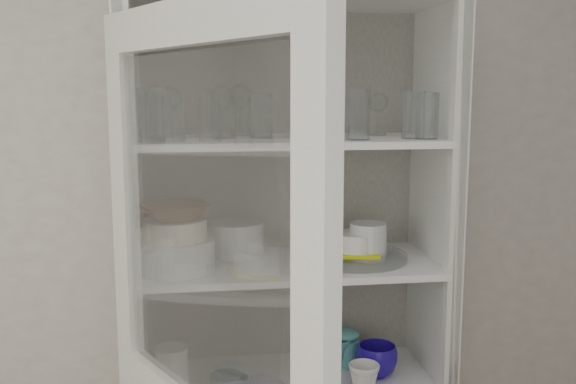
# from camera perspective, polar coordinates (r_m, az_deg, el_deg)

# --- Properties ---
(wall_back) EXTENTS (3.60, 0.02, 2.60)m
(wall_back) POSITION_cam_1_polar(r_m,az_deg,el_deg) (2.29, -5.76, -3.86)
(wall_back) COLOR #B7B0A4
(wall_back) RESTS_ON ground
(pantry_cabinet) EXTENTS (1.00, 0.45, 2.10)m
(pantry_cabinet) POSITION_cam_1_polar(r_m,az_deg,el_deg) (2.26, -0.22, -13.58)
(pantry_cabinet) COLOR #B6B6AF
(pantry_cabinet) RESTS_ON floor
(tumbler_0) EXTENTS (0.10, 0.10, 0.15)m
(tumbler_0) POSITION_cam_1_polar(r_m,az_deg,el_deg) (1.86, -12.04, 6.70)
(tumbler_0) COLOR silver
(tumbler_0) RESTS_ON shelf_glass
(tumbler_1) EXTENTS (0.07, 0.07, 0.13)m
(tumbler_1) POSITION_cam_1_polar(r_m,az_deg,el_deg) (1.87, -10.15, 6.42)
(tumbler_1) COLOR silver
(tumbler_1) RESTS_ON shelf_glass
(tumbler_2) EXTENTS (0.09, 0.09, 0.14)m
(tumbler_2) POSITION_cam_1_polar(r_m,az_deg,el_deg) (1.85, -6.97, 6.52)
(tumbler_2) COLOR silver
(tumbler_2) RESTS_ON shelf_glass
(tumbler_3) EXTENTS (0.07, 0.07, 0.12)m
(tumbler_3) POSITION_cam_1_polar(r_m,az_deg,el_deg) (1.90, 4.05, 6.47)
(tumbler_3) COLOR silver
(tumbler_3) RESTS_ON shelf_glass
(tumbler_4) EXTENTS (0.09, 0.09, 0.15)m
(tumbler_4) POSITION_cam_1_polar(r_m,az_deg,el_deg) (1.93, 6.24, 6.86)
(tumbler_4) COLOR silver
(tumbler_4) RESTS_ON shelf_glass
(tumbler_5) EXTENTS (0.09, 0.09, 0.14)m
(tumbler_5) POSITION_cam_1_polar(r_m,az_deg,el_deg) (2.01, 11.12, 6.73)
(tumbler_5) COLOR silver
(tumbler_5) RESTS_ON shelf_glass
(tumbler_6) EXTENTS (0.07, 0.07, 0.14)m
(tumbler_6) POSITION_cam_1_polar(r_m,az_deg,el_deg) (2.00, 12.27, 6.64)
(tumbler_6) COLOR silver
(tumbler_6) RESTS_ON shelf_glass
(tumbler_7) EXTENTS (0.09, 0.09, 0.15)m
(tumbler_7) POSITION_cam_1_polar(r_m,az_deg,el_deg) (2.01, -11.75, 6.78)
(tumbler_7) COLOR silver
(tumbler_7) RESTS_ON shelf_glass
(tumbler_8) EXTENTS (0.10, 0.10, 0.15)m
(tumbler_8) POSITION_cam_1_polar(r_m,az_deg,el_deg) (1.99, -5.84, 6.91)
(tumbler_8) COLOR silver
(tumbler_8) RESTS_ON shelf_glass
(tumbler_9) EXTENTS (0.09, 0.09, 0.14)m
(tumbler_9) POSITION_cam_1_polar(r_m,az_deg,el_deg) (2.00, -2.38, 6.77)
(tumbler_9) COLOR silver
(tumbler_9) RESTS_ON shelf_glass
(goblet_0) EXTENTS (0.08, 0.08, 0.17)m
(goblet_0) POSITION_cam_1_polar(r_m,az_deg,el_deg) (2.12, -10.41, 7.26)
(goblet_0) COLOR silver
(goblet_0) RESTS_ON shelf_glass
(goblet_1) EXTENTS (0.08, 0.08, 0.18)m
(goblet_1) POSITION_cam_1_polar(r_m,az_deg,el_deg) (2.13, -4.24, 7.51)
(goblet_1) COLOR silver
(goblet_1) RESTS_ON shelf_glass
(goblet_2) EXTENTS (0.08, 0.08, 0.18)m
(goblet_2) POSITION_cam_1_polar(r_m,az_deg,el_deg) (2.13, 3.62, 7.48)
(goblet_2) COLOR silver
(goblet_2) RESTS_ON shelf_glass
(goblet_3) EXTENTS (0.07, 0.07, 0.15)m
(goblet_3) POSITION_cam_1_polar(r_m,az_deg,el_deg) (2.16, 8.01, 7.08)
(goblet_3) COLOR silver
(goblet_3) RESTS_ON shelf_glass
(plate_stack_front) EXTENTS (0.24, 0.24, 0.10)m
(plate_stack_front) POSITION_cam_1_polar(r_m,az_deg,el_deg) (2.01, -9.97, -5.47)
(plate_stack_front) COLOR white
(plate_stack_front) RESTS_ON shelf_plates
(plate_stack_back) EXTENTS (0.20, 0.20, 0.11)m
(plate_stack_back) POSITION_cam_1_polar(r_m,az_deg,el_deg) (2.17, -4.75, -4.10)
(plate_stack_back) COLOR white
(plate_stack_back) RESTS_ON shelf_plates
(cream_bowl) EXTENTS (0.26, 0.26, 0.06)m
(cream_bowl) POSITION_cam_1_polar(r_m,az_deg,el_deg) (1.99, -10.03, -3.26)
(cream_bowl) COLOR silver
(cream_bowl) RESTS_ON plate_stack_front
(terracotta_bowl) EXTENTS (0.25, 0.25, 0.05)m
(terracotta_bowl) POSITION_cam_1_polar(r_m,az_deg,el_deg) (1.98, -10.08, -1.68)
(terracotta_bowl) COLOR brown
(terracotta_bowl) RESTS_ON cream_bowl
(glass_platter) EXTENTS (0.41, 0.41, 0.02)m
(glass_platter) POSITION_cam_1_polar(r_m,az_deg,el_deg) (2.12, 5.94, -5.71)
(glass_platter) COLOR silver
(glass_platter) RESTS_ON shelf_plates
(yellow_trivet) EXTENTS (0.17, 0.17, 0.01)m
(yellow_trivet) POSITION_cam_1_polar(r_m,az_deg,el_deg) (2.11, 5.95, -5.32)
(yellow_trivet) COLOR yellow
(yellow_trivet) RESTS_ON glass_platter
(white_ramekin) EXTENTS (0.16, 0.16, 0.06)m
(white_ramekin) POSITION_cam_1_polar(r_m,az_deg,el_deg) (2.11, 5.96, -4.41)
(white_ramekin) COLOR white
(white_ramekin) RESTS_ON yellow_trivet
(grey_bowl_stack) EXTENTS (0.12, 0.12, 0.12)m
(grey_bowl_stack) POSITION_cam_1_polar(r_m,az_deg,el_deg) (2.12, 7.12, -4.35)
(grey_bowl_stack) COLOR silver
(grey_bowl_stack) RESTS_ON shelf_plates
(mug_blue) EXTENTS (0.17, 0.17, 0.11)m
(mug_blue) POSITION_cam_1_polar(r_m,az_deg,el_deg) (2.23, 7.89, -14.61)
(mug_blue) COLOR navy
(mug_blue) RESTS_ON shelf_mugs
(mug_teal) EXTENTS (0.14, 0.14, 0.10)m
(mug_teal) POSITION_cam_1_polar(r_m,az_deg,el_deg) (2.29, 4.20, -14.01)
(mug_teal) COLOR #1F7175
(mug_teal) RESTS_ON shelf_mugs
(mug_white) EXTENTS (0.11, 0.11, 0.09)m
(mug_white) POSITION_cam_1_polar(r_m,az_deg,el_deg) (2.13, 6.76, -16.10)
(mug_white) COLOR white
(mug_white) RESTS_ON shelf_mugs
(teal_jar) EXTENTS (0.09, 0.09, 0.11)m
(teal_jar) POSITION_cam_1_polar(r_m,az_deg,el_deg) (2.30, 5.16, -13.76)
(teal_jar) COLOR #1F7175
(teal_jar) RESTS_ON shelf_mugs
(measuring_cups) EXTENTS (0.11, 0.11, 0.04)m
(measuring_cups) POSITION_cam_1_polar(r_m,az_deg,el_deg) (2.16, -5.49, -16.40)
(measuring_cups) COLOR silver
(measuring_cups) RESTS_ON shelf_mugs
(white_canister) EXTENTS (0.11, 0.11, 0.13)m
(white_canister) POSITION_cam_1_polar(r_m,az_deg,el_deg) (2.19, -10.27, -14.95)
(white_canister) COLOR white
(white_canister) RESTS_ON shelf_mugs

